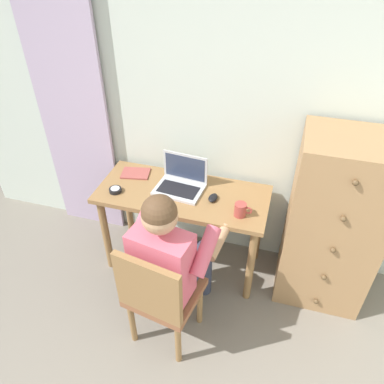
{
  "coord_description": "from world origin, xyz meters",
  "views": [
    {
      "loc": [
        0.26,
        -0.15,
        2.35
      ],
      "look_at": [
        -0.29,
        1.76,
        0.82
      ],
      "focal_mm": 34.66,
      "sensor_mm": 36.0,
      "label": 1
    }
  ],
  "objects": [
    {
      "name": "coffee_mug",
      "position": [
        0.05,
        1.73,
        0.77
      ],
      "size": [
        0.12,
        0.08,
        0.09
      ],
      "color": "#9E3D38",
      "rests_on": "desk"
    },
    {
      "name": "chair",
      "position": [
        -0.32,
        1.15,
        0.48
      ],
      "size": [
        0.48,
        0.47,
        0.86
      ],
      "color": "brown",
      "rests_on": "ground_plane"
    },
    {
      "name": "person_seated",
      "position": [
        -0.29,
        1.33,
        0.66
      ],
      "size": [
        0.59,
        0.63,
        1.18
      ],
      "color": "#33384C",
      "rests_on": "ground_plane"
    },
    {
      "name": "notebook_pad",
      "position": [
        -0.81,
        1.99,
        0.73
      ],
      "size": [
        0.23,
        0.19,
        0.01
      ],
      "primitive_type": "cube",
      "rotation": [
        0.0,
        0.0,
        0.19
      ],
      "color": "#994742",
      "rests_on": "desk"
    },
    {
      "name": "desk",
      "position": [
        -0.39,
        1.86,
        0.61
      ],
      "size": [
        1.24,
        0.53,
        0.72
      ],
      "color": "olive",
      "rests_on": "ground_plane"
    },
    {
      "name": "curtain_panel",
      "position": [
        -1.35,
        2.13,
        1.12
      ],
      "size": [
        0.58,
        0.03,
        2.24
      ],
      "primitive_type": "cube",
      "color": "#B29EBC",
      "rests_on": "ground_plane"
    },
    {
      "name": "wall_back",
      "position": [
        0.0,
        2.2,
        1.25
      ],
      "size": [
        4.8,
        0.05,
        2.5
      ],
      "primitive_type": "cube",
      "color": "silver",
      "rests_on": "ground_plane"
    },
    {
      "name": "desk_clock",
      "position": [
        -0.86,
        1.74,
        0.74
      ],
      "size": [
        0.09,
        0.09,
        0.03
      ],
      "color": "black",
      "rests_on": "desk"
    },
    {
      "name": "dresser",
      "position": [
        0.66,
        1.9,
        0.65
      ],
      "size": [
        0.6,
        0.51,
        1.3
      ],
      "color": "#9E754C",
      "rests_on": "ground_plane"
    },
    {
      "name": "laptop",
      "position": [
        -0.42,
        1.92,
        0.77
      ],
      "size": [
        0.36,
        0.28,
        0.24
      ],
      "color": "#B7BABF",
      "rests_on": "desk"
    },
    {
      "name": "computer_mouse",
      "position": [
        -0.16,
        1.85,
        0.74
      ],
      "size": [
        0.07,
        0.11,
        0.03
      ],
      "primitive_type": "ellipsoid",
      "rotation": [
        0.0,
        0.0,
        -0.09
      ],
      "color": "black",
      "rests_on": "desk"
    }
  ]
}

